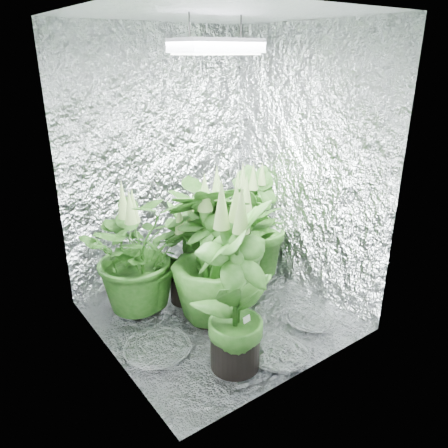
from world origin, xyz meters
name	(u,v)px	position (x,y,z in m)	size (l,w,h in m)	color
ground	(218,315)	(0.00, 0.00, 0.00)	(1.60, 1.60, 0.00)	silver
walls	(217,184)	(0.00, 0.00, 1.00)	(1.62, 1.62, 2.00)	silver
ceiling	(216,13)	(0.00, 0.00, 2.00)	(1.60, 1.60, 0.01)	silver
grow_lamp	(216,46)	(0.00, 0.00, 1.83)	(0.50, 0.30, 0.22)	gray
plant_a	(138,252)	(-0.40, 0.41, 0.46)	(0.97, 0.97, 0.97)	black
plant_b	(185,256)	(-0.08, 0.31, 0.38)	(0.56, 0.56, 0.85)	black
plant_c	(257,225)	(0.64, 0.34, 0.45)	(0.60, 0.60, 0.98)	black
plant_d	(211,256)	(-0.06, -0.01, 0.50)	(0.72, 0.72, 1.10)	black
plant_e	(229,244)	(0.18, 0.12, 0.48)	(1.14, 1.14, 1.01)	black
plant_f	(236,289)	(-0.23, -0.51, 0.53)	(0.79, 0.79, 1.16)	black
circulation_fan	(232,247)	(0.60, 0.62, 0.15)	(0.16, 0.31, 0.36)	black
plant_label	(247,323)	(-0.17, -0.54, 0.30)	(0.05, 0.01, 0.09)	white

